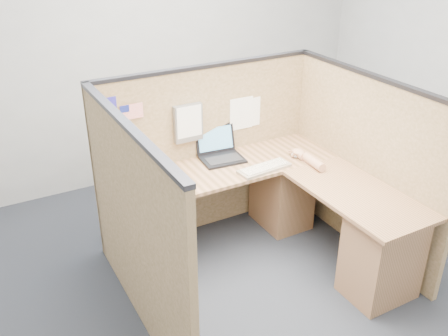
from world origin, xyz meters
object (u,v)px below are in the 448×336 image
keyboard (264,168)px  mouse (297,155)px  l_desk (268,217)px  laptop (219,151)px

keyboard → mouse: 0.39m
l_desk → keyboard: size_ratio=4.07×
laptop → keyboard: bearing=-55.4°
l_desk → keyboard: bearing=67.8°
mouse → l_desk: bearing=-150.9°
l_desk → keyboard: (0.08, 0.19, 0.35)m
l_desk → keyboard: keyboard is taller
l_desk → mouse: 0.64m
laptop → mouse: bearing=-23.0°
l_desk → mouse: mouse is taller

